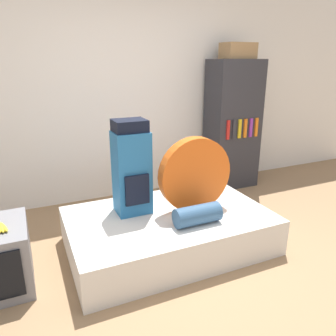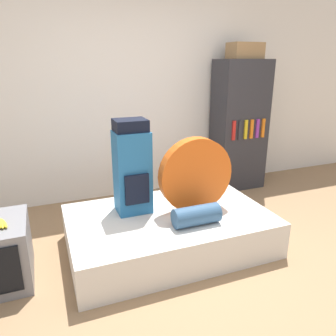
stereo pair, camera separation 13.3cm
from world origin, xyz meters
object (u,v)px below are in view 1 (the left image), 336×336
Objects in this scene: tent_bag at (195,174)px; sleeping_roll at (197,215)px; backpack at (132,169)px; cardboard_box at (238,51)px; bookshelf at (232,125)px.

sleeping_roll is at bearing -113.09° from tent_bag.
tent_bag is at bearing 66.91° from sleeping_roll.
backpack is 2.09× the size of cardboard_box.
cardboard_box reaches higher than sleeping_roll.
backpack is at bearing -151.66° from cardboard_box.
bookshelf is 0.96m from cardboard_box.
bookshelf is at bearing 28.82° from backpack.
sleeping_roll is (0.43, -0.47, -0.34)m from backpack.
tent_bag is at bearing -19.60° from backpack.
backpack reaches higher than tent_bag.
bookshelf is at bearing 102.04° from cardboard_box.
tent_bag reaches higher than sleeping_roll.
bookshelf is (1.34, 1.44, 0.43)m from sleeping_roll.
sleeping_roll is (-0.12, -0.28, -0.26)m from tent_bag.
cardboard_box is (1.77, 0.95, 1.05)m from backpack.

